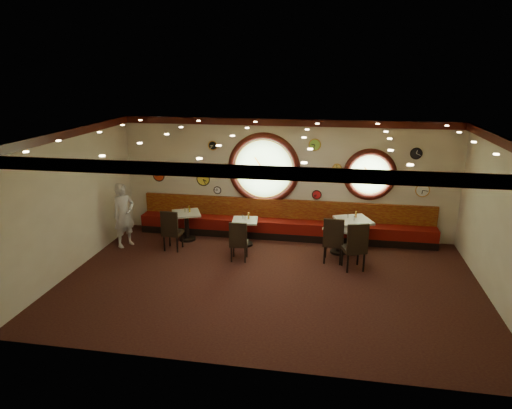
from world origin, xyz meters
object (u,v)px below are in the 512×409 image
at_px(chair_d, 356,243).
at_px(condiment_a_pepper, 188,211).
at_px(waiter, 124,215).
at_px(condiment_b_bottle, 249,216).
at_px(chair_b, 239,239).
at_px(condiment_c_pepper, 338,224).
at_px(condiment_d_pepper, 354,218).
at_px(table_c, 339,236).
at_px(table_d, 353,231).
at_px(condiment_c_salt, 334,224).
at_px(table_a, 187,223).
at_px(table_b, 245,229).
at_px(chair_a, 171,228).
at_px(condiment_a_bottle, 189,209).
at_px(chair_c, 333,237).
at_px(condiment_d_salt, 348,216).
at_px(condiment_d_bottle, 356,214).
at_px(condiment_b_pepper, 246,218).
at_px(condiment_a_salt, 185,210).
at_px(condiment_c_bottle, 342,222).
at_px(condiment_b_salt, 243,217).

height_order(chair_d, condiment_a_pepper, chair_d).
bearing_deg(waiter, condiment_b_bottle, -48.69).
height_order(chair_b, condiment_c_pepper, chair_b).
relative_size(condiment_c_pepper, condiment_d_pepper, 0.98).
bearing_deg(table_c, table_d, 18.61).
height_order(condiment_c_salt, condiment_a_pepper, condiment_a_pepper).
bearing_deg(condiment_d_pepper, chair_b, -160.70).
xyz_separation_m(condiment_a_pepper, condiment_b_bottle, (1.63, -0.02, -0.04)).
relative_size(table_a, table_b, 1.31).
relative_size(chair_a, condiment_a_bottle, 3.87).
bearing_deg(table_d, chair_b, -158.74).
relative_size(chair_c, waiter, 0.42).
distance_m(condiment_d_salt, condiment_c_pepper, 0.33).
bearing_deg(table_a, condiment_d_bottle, 0.50).
bearing_deg(condiment_c_pepper, condiment_b_bottle, 175.48).
height_order(condiment_c_pepper, condiment_d_bottle, condiment_d_bottle).
relative_size(condiment_a_bottle, waiter, 0.10).
bearing_deg(condiment_b_pepper, condiment_d_salt, 2.87).
xyz_separation_m(table_b, chair_b, (0.05, -1.04, 0.13)).
height_order(table_d, condiment_a_salt, condiment_a_salt).
distance_m(table_d, chair_d, 1.11).
height_order(chair_b, condiment_a_pepper, chair_b).
bearing_deg(condiment_d_pepper, condiment_b_bottle, 176.29).
bearing_deg(condiment_a_pepper, chair_d, -15.49).
distance_m(chair_a, condiment_b_bottle, 2.00).
xyz_separation_m(chair_c, condiment_c_salt, (0.01, 0.66, 0.11)).
distance_m(condiment_d_salt, condiment_b_bottle, 2.53).
distance_m(table_c, condiment_b_bottle, 2.36).
relative_size(table_d, condiment_c_pepper, 9.78).
bearing_deg(condiment_c_bottle, condiment_c_pepper, -127.02).
bearing_deg(condiment_a_pepper, chair_b, -35.35).
height_order(condiment_a_pepper, condiment_d_pepper, condiment_d_pepper).
distance_m(condiment_b_salt, condiment_b_bottle, 0.16).
xyz_separation_m(table_c, condiment_d_salt, (0.20, 0.18, 0.48)).
bearing_deg(condiment_a_bottle, table_c, -3.98).
xyz_separation_m(chair_d, condiment_b_pepper, (-2.74, 1.05, 0.09)).
height_order(chair_b, condiment_b_salt, chair_b).
relative_size(table_c, chair_d, 1.15).
relative_size(table_b, chair_d, 0.99).
distance_m(table_c, condiment_a_salt, 4.10).
height_order(condiment_c_salt, condiment_b_bottle, condiment_b_bottle).
height_order(table_c, chair_a, chair_a).
xyz_separation_m(table_b, condiment_a_pepper, (-1.56, 0.09, 0.39)).
distance_m(condiment_d_salt, condiment_c_bottle, 0.21).
relative_size(condiment_c_salt, condiment_d_bottle, 0.62).
bearing_deg(table_a, condiment_d_pepper, -2.67).
bearing_deg(condiment_c_bottle, condiment_d_bottle, 23.14).
distance_m(condiment_c_salt, condiment_b_pepper, 2.25).
bearing_deg(condiment_a_salt, condiment_a_pepper, -19.25).
bearing_deg(chair_a, table_c, 10.57).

